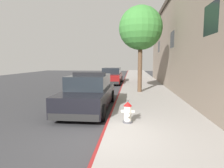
{
  "coord_description": "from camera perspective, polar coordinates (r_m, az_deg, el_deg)",
  "views": [
    {
      "loc": [
        0.74,
        -5.0,
        2.18
      ],
      "look_at": [
        -0.27,
        4.98,
        1.0
      ],
      "focal_mm": 30.96,
      "sensor_mm": 36.0,
      "label": 1
    }
  ],
  "objects": [
    {
      "name": "ground_plane",
      "position": [
        15.98,
        -12.59,
        -1.66
      ],
      "size": [
        30.56,
        60.0,
        0.2
      ],
      "primitive_type": "cube",
      "color": "#353538"
    },
    {
      "name": "sidewalk_pavement",
      "position": [
        15.17,
        9.44,
        -1.33
      ],
      "size": [
        3.44,
        60.0,
        0.17
      ],
      "primitive_type": "cube",
      "color": "gray",
      "rests_on": "ground"
    },
    {
      "name": "curb_painted_edge",
      "position": [
        15.16,
        2.79,
        -1.25
      ],
      "size": [
        0.08,
        60.0,
        0.17
      ],
      "primitive_type": "cube",
      "color": "maroon",
      "rests_on": "ground"
    },
    {
      "name": "storefront_building",
      "position": [
        14.77,
        28.7,
        11.01
      ],
      "size": [
        6.08,
        23.17,
        6.98
      ],
      "color": "gray",
      "rests_on": "ground"
    },
    {
      "name": "police_cruiser",
      "position": [
        8.84,
        -6.8,
        -2.68
      ],
      "size": [
        1.94,
        4.84,
        1.68
      ],
      "color": "black",
      "rests_on": "ground"
    },
    {
      "name": "parked_car_silver_ahead",
      "position": [
        19.16,
        -0.07,
        2.39
      ],
      "size": [
        1.94,
        4.84,
        1.56
      ],
      "color": "maroon",
      "rests_on": "ground"
    },
    {
      "name": "fire_hydrant",
      "position": [
        6.43,
        4.66,
        -8.31
      ],
      "size": [
        0.44,
        0.4,
        0.76
      ],
      "color": "#4C4C51",
      "rests_on": "sidewalk_pavement"
    },
    {
      "name": "street_tree",
      "position": [
        13.04,
        8.44,
        15.94
      ],
      "size": [
        2.8,
        2.8,
        5.55
      ],
      "color": "brown",
      "rests_on": "sidewalk_pavement"
    }
  ]
}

